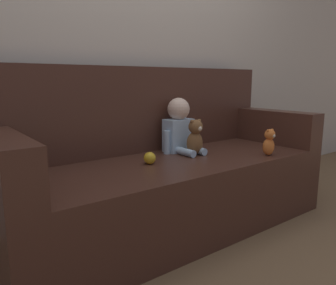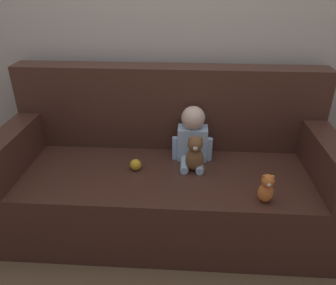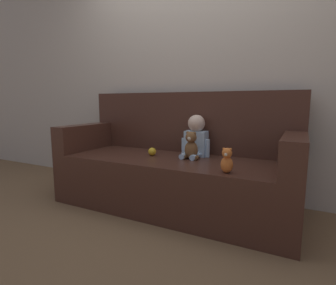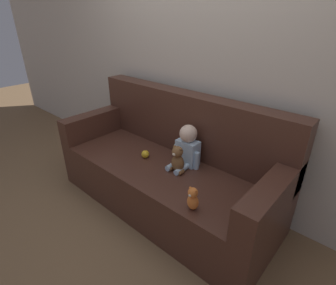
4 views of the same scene
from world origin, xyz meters
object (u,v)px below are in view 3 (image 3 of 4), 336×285
at_px(teddy_bear_brown, 191,146).
at_px(toy_ball, 152,152).
at_px(plush_toy_side, 227,160).
at_px(couch, 176,167).
at_px(person_baby, 196,138).

height_order(teddy_bear_brown, toy_ball, teddy_bear_brown).
height_order(teddy_bear_brown, plush_toy_side, teddy_bear_brown).
bearing_deg(toy_ball, teddy_bear_brown, 2.89).
distance_m(couch, person_baby, 0.33).
bearing_deg(toy_ball, couch, 28.26).
bearing_deg(plush_toy_side, couch, 145.91).
distance_m(plush_toy_side, toy_ball, 0.81).
bearing_deg(couch, teddy_bear_brown, -25.19).
height_order(plush_toy_side, toy_ball, plush_toy_side).
bearing_deg(couch, person_baby, 20.28).
bearing_deg(person_baby, couch, -159.72).
relative_size(plush_toy_side, toy_ball, 2.43).
xyz_separation_m(couch, teddy_bear_brown, (0.18, -0.09, 0.22)).
height_order(person_baby, teddy_bear_brown, person_baby).
distance_m(person_baby, teddy_bear_brown, 0.16).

